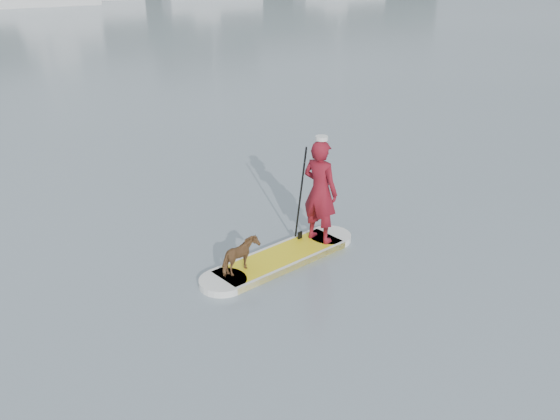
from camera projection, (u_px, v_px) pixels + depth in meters
ground at (445, 268)px, 10.84m from camera, size 140.00×140.00×0.00m
paddleboard at (280, 258)px, 11.02m from camera, size 3.24×1.33×0.12m
paddler at (320, 191)px, 11.17m from camera, size 0.69×0.82×1.92m
white_cap at (322, 138)px, 10.76m from camera, size 0.22×0.22×0.07m
dog at (240, 256)px, 10.34m from camera, size 0.77×0.57×0.59m
paddle at (300, 205)px, 11.31m from camera, size 0.10×0.30×2.00m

